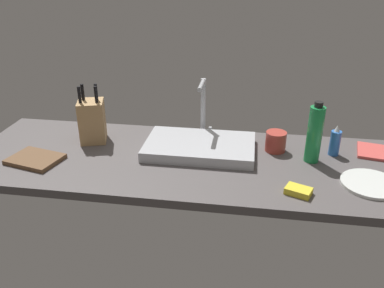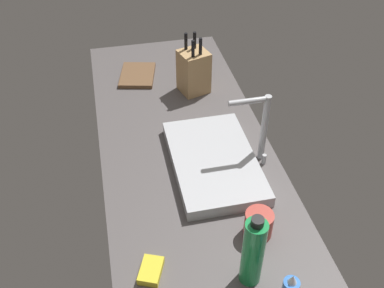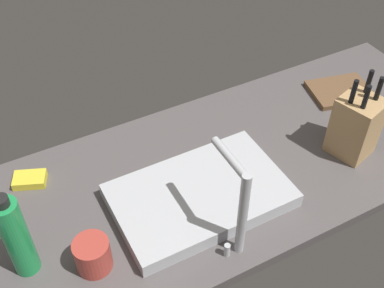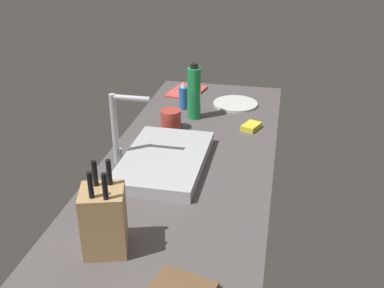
% 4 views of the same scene
% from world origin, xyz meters
% --- Properties ---
extents(countertop_slab, '(1.94, 0.65, 0.04)m').
position_xyz_m(countertop_slab, '(0.00, 0.00, 0.02)').
color(countertop_slab, '#514C4C').
rests_on(countertop_slab, ground).
extents(sink_basin, '(0.47, 0.29, 0.04)m').
position_xyz_m(sink_basin, '(0.01, 0.08, 0.06)').
color(sink_basin, '#B7BABF').
rests_on(sink_basin, countertop_slab).
extents(faucet, '(0.06, 0.15, 0.27)m').
position_xyz_m(faucet, '(0.00, 0.24, 0.20)').
color(faucet, '#B7BABF').
rests_on(faucet, countertop_slab).
extents(knife_block, '(0.14, 0.14, 0.27)m').
position_xyz_m(knife_block, '(-0.49, 0.11, 0.13)').
color(knife_block, tan).
rests_on(knife_block, countertop_slab).
extents(cutting_board, '(0.24, 0.20, 0.02)m').
position_xyz_m(cutting_board, '(-0.65, -0.12, 0.04)').
color(cutting_board, brown).
rests_on(cutting_board, countertop_slab).
extents(soap_bottle, '(0.04, 0.04, 0.14)m').
position_xyz_m(soap_bottle, '(0.58, 0.13, 0.09)').
color(soap_bottle, blue).
rests_on(soap_bottle, countertop_slab).
extents(water_bottle, '(0.06, 0.06, 0.26)m').
position_xyz_m(water_bottle, '(0.48, 0.06, 0.16)').
color(water_bottle, '#1E8E47').
rests_on(water_bottle, countertop_slab).
extents(dinner_plate, '(0.22, 0.22, 0.01)m').
position_xyz_m(dinner_plate, '(0.68, -0.11, 0.04)').
color(dinner_plate, silver).
rests_on(dinner_plate, countertop_slab).
extents(coffee_mug, '(0.09, 0.09, 0.09)m').
position_xyz_m(coffee_mug, '(0.34, 0.13, 0.08)').
color(coffee_mug, '#B23D33').
rests_on(coffee_mug, countertop_slab).
extents(dish_sponge, '(0.11, 0.09, 0.02)m').
position_xyz_m(dish_sponge, '(0.41, -0.21, 0.05)').
color(dish_sponge, yellow).
rests_on(dish_sponge, countertop_slab).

